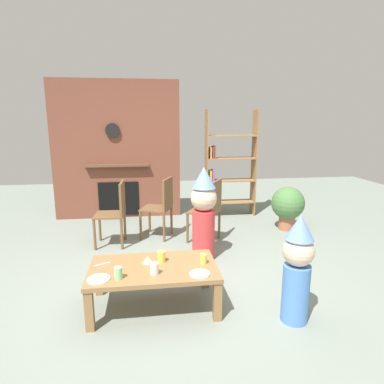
{
  "coord_description": "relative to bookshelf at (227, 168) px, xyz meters",
  "views": [
    {
      "loc": [
        -0.38,
        -3.37,
        1.73
      ],
      "look_at": [
        0.15,
        0.4,
        0.89
      ],
      "focal_mm": 31.03,
      "sensor_mm": 36.0,
      "label": 1
    }
  ],
  "objects": [
    {
      "name": "ground_plane",
      "position": [
        -1.07,
        -2.4,
        -0.88
      ],
      "size": [
        12.0,
        12.0,
        0.0
      ],
      "primitive_type": "plane",
      "color": "gray"
    },
    {
      "name": "brick_fireplace_feature",
      "position": [
        -1.94,
        0.2,
        0.32
      ],
      "size": [
        2.2,
        0.28,
        2.4
      ],
      "color": "brown",
      "rests_on": "ground_plane"
    },
    {
      "name": "bookshelf",
      "position": [
        0.0,
        0.0,
        0.0
      ],
      "size": [
        0.9,
        0.28,
        1.9
      ],
      "color": "olive",
      "rests_on": "ground_plane"
    },
    {
      "name": "coffee_table",
      "position": [
        -1.4,
        -2.91,
        -0.53
      ],
      "size": [
        1.17,
        0.69,
        0.4
      ],
      "color": "olive",
      "rests_on": "ground_plane"
    },
    {
      "name": "paper_cup_near_left",
      "position": [
        -1.32,
        -2.81,
        -0.42
      ],
      "size": [
        0.07,
        0.07,
        0.11
      ],
      "primitive_type": "cylinder",
      "color": "#F2CC4C",
      "rests_on": "coffee_table"
    },
    {
      "name": "paper_cup_near_right",
      "position": [
        -1.4,
        -3.06,
        -0.42
      ],
      "size": [
        0.07,
        0.07,
        0.1
      ],
      "primitive_type": "cylinder",
      "color": "silver",
      "rests_on": "coffee_table"
    },
    {
      "name": "paper_cup_center",
      "position": [
        -0.94,
        -2.91,
        -0.43
      ],
      "size": [
        0.06,
        0.06,
        0.1
      ],
      "primitive_type": "cylinder",
      "color": "#F2CC4C",
      "rests_on": "coffee_table"
    },
    {
      "name": "paper_cup_far_left",
      "position": [
        -1.7,
        -3.11,
        -0.42
      ],
      "size": [
        0.07,
        0.07,
        0.1
      ],
      "primitive_type": "cylinder",
      "color": "#8CD18C",
      "rests_on": "coffee_table"
    },
    {
      "name": "paper_plate_front",
      "position": [
        -1.01,
        -3.13,
        -0.47
      ],
      "size": [
        0.18,
        0.18,
        0.01
      ],
      "primitive_type": "cylinder",
      "color": "white",
      "rests_on": "coffee_table"
    },
    {
      "name": "paper_plate_rear",
      "position": [
        -1.87,
        -3.1,
        -0.47
      ],
      "size": [
        0.19,
        0.19,
        0.01
      ],
      "primitive_type": "cylinder",
      "color": "white",
      "rests_on": "coffee_table"
    },
    {
      "name": "birthday_cake_slice",
      "position": [
        -1.45,
        -2.81,
        -0.44
      ],
      "size": [
        0.1,
        0.1,
        0.06
      ],
      "primitive_type": "cone",
      "color": "#EAC68C",
      "rests_on": "coffee_table"
    },
    {
      "name": "table_fork",
      "position": [
        -1.88,
        -2.8,
        -0.47
      ],
      "size": [
        0.14,
        0.08,
        0.01
      ],
      "primitive_type": "cube",
      "rotation": [
        0.0,
        0.0,
        0.47
      ],
      "color": "silver",
      "rests_on": "coffee_table"
    },
    {
      "name": "child_with_cone_hat",
      "position": [
        -0.19,
        -3.31,
        -0.36
      ],
      "size": [
        0.27,
        0.27,
        0.97
      ],
      "rotation": [
        0.0,
        0.0,
        2.82
      ],
      "color": "#4C7FC6",
      "rests_on": "ground_plane"
    },
    {
      "name": "child_in_pink",
      "position": [
        -0.75,
        -1.88,
        -0.25
      ],
      "size": [
        0.32,
        0.32,
        1.17
      ],
      "rotation": [
        0.0,
        0.0,
        -2.13
      ],
      "color": "#D13838",
      "rests_on": "ground_plane"
    },
    {
      "name": "dining_chair_left",
      "position": [
        -1.87,
        -1.25,
        -0.36
      ],
      "size": [
        0.42,
        0.42,
        0.9
      ],
      "rotation": [
        0.0,
        0.0,
        3.08
      ],
      "color": "brown",
      "rests_on": "ground_plane"
    },
    {
      "name": "dining_chair_middle",
      "position": [
        -1.23,
        -1.03,
        -0.36
      ],
      "size": [
        0.52,
        0.52,
        0.9
      ],
      "rotation": [
        0.0,
        0.0,
        2.76
      ],
      "color": "brown",
      "rests_on": "ground_plane"
    },
    {
      "name": "dining_chair_right",
      "position": [
        -0.56,
        -1.3,
        -0.36
      ],
      "size": [
        0.55,
        0.55,
        0.9
      ],
      "rotation": [
        0.0,
        0.0,
        2.62
      ],
      "color": "brown",
      "rests_on": "ground_plane"
    },
    {
      "name": "potted_plant_tall",
      "position": [
        0.77,
        -0.93,
        -0.47
      ],
      "size": [
        0.52,
        0.52,
        0.69
      ],
      "color": "#9E5B42",
      "rests_on": "ground_plane"
    }
  ]
}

